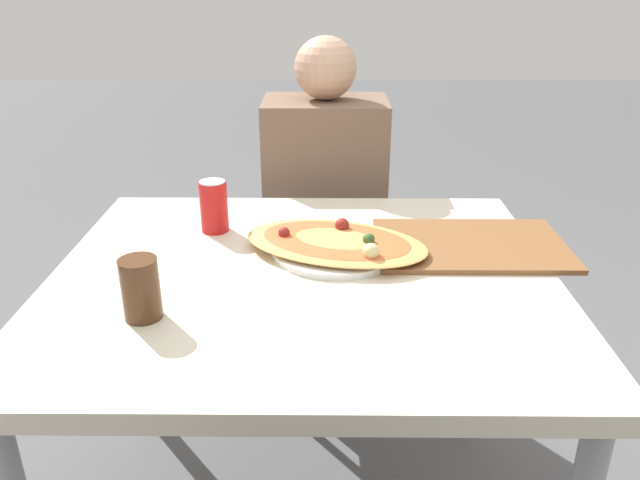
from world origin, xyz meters
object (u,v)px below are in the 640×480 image
Objects in this scene: soda_can at (214,206)px; drink_glass at (141,289)px; person_seated at (325,195)px; chair_far_seated at (325,236)px; pizza_main at (336,244)px; dining_table at (304,305)px.

drink_glass is (-0.06, -0.41, -0.00)m from soda_can.
chair_far_seated is at bearing -90.00° from person_seated.
person_seated reaches higher than chair_far_seated.
soda_can is at bearing 59.27° from person_seated.
pizza_main is 3.77× the size of soda_can.
dining_table is at bearing 86.17° from person_seated.
person_seated is 9.30× the size of soda_can.
person_seated is at bearing 92.49° from pizza_main.
dining_table is 0.80m from chair_far_seated.
person_seated is (-0.00, -0.11, 0.18)m from chair_far_seated.
person_seated is at bearing 90.00° from chair_far_seated.
dining_table is at bearing -124.66° from pizza_main.
person_seated is at bearing 59.27° from soda_can.
pizza_main is at bearing 92.08° from chair_far_seated.
dining_table is 9.08× the size of drink_glass.
soda_can reaches higher than drink_glass.
dining_table is at bearing 32.89° from drink_glass.
pizza_main is (0.07, 0.10, 0.10)m from dining_table.
dining_table is 0.16m from pizza_main.
pizza_main is 4.07× the size of drink_glass.
soda_can is at bearing 64.54° from chair_far_seated.
soda_can is 1.08× the size of drink_glass.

